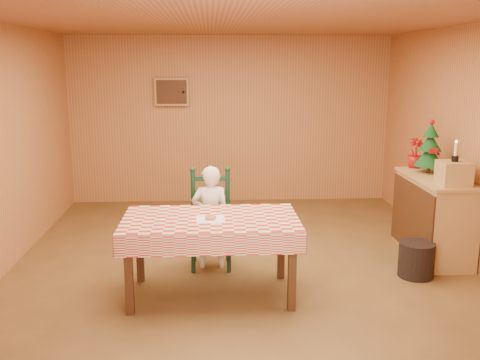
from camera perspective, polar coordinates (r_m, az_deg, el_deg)
The scene contains 13 objects.
ground at distance 5.85m, azimuth 0.11°, elevation -9.55°, with size 6.00×6.00×0.00m, color brown.
cabin_walls at distance 5.97m, azimuth -0.20°, elevation 8.93°, with size 5.10×6.05×2.65m.
dining_table at distance 5.03m, azimuth -3.15°, elevation -4.95°, with size 1.66×0.96×0.77m.
ladder_chair at distance 5.84m, azimuth -3.14°, elevation -4.37°, with size 0.44×0.40×1.08m.
seated_child at distance 5.77m, azimuth -3.15°, elevation -3.97°, with size 0.41×0.27×1.12m, color white.
napkin at distance 4.96m, azimuth -3.16°, elevation -4.19°, with size 0.26×0.26×0.00m, color white.
donut at distance 4.96m, azimuth -3.16°, elevation -3.98°, with size 0.11×0.11×0.04m, color #C38046.
shelf_unit at distance 6.51m, azimuth 19.89°, elevation -3.69°, with size 0.54×1.24×0.93m.
crate at distance 6.02m, azimuth 21.84°, elevation 0.67°, with size 0.30×0.30×0.25m, color tan.
christmas_tree at distance 6.58m, azimuth 19.60°, elevation 3.16°, with size 0.34×0.34×0.62m.
flower_arrangement at distance 6.85m, azimuth 18.20°, elevation 2.75°, with size 0.20×0.20×0.36m, color #A20F0F.
candle_set at distance 5.99m, azimuth 21.98°, elevation 2.45°, with size 0.07×0.07×0.22m.
storage_bin at distance 5.91m, azimuth 18.29°, elevation -8.07°, with size 0.37×0.37×0.37m, color black.
Camera 1 is at (-0.31, -5.42, 2.19)m, focal length 40.00 mm.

